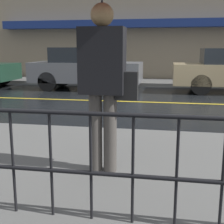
# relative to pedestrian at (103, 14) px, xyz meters

# --- Properties ---
(ground_plane) EXTENTS (80.00, 80.00, 0.00)m
(ground_plane) POSITION_rel_pedestrian_xyz_m (1.28, 5.56, -1.86)
(ground_plane) COLOR black
(sidewalk_near) EXTENTS (28.00, 3.19, 0.14)m
(sidewalk_near) POSITION_rel_pedestrian_xyz_m (1.28, 0.31, -1.79)
(sidewalk_near) COLOR #60605E
(sidewalk_near) RESTS_ON ground_plane
(sidewalk_far) EXTENTS (28.00, 2.07, 0.14)m
(sidewalk_far) POSITION_rel_pedestrian_xyz_m (1.28, 10.26, -1.79)
(sidewalk_far) COLOR #60605E
(sidewalk_far) RESTS_ON ground_plane
(lane_marking) EXTENTS (25.20, 0.12, 0.01)m
(lane_marking) POSITION_rel_pedestrian_xyz_m (1.28, 5.56, -1.86)
(lane_marking) COLOR gold
(lane_marking) RESTS_ON ground_plane
(building_storefront) EXTENTS (28.00, 0.85, 6.85)m
(building_storefront) POSITION_rel_pedestrian_xyz_m (1.28, 11.42, 1.52)
(building_storefront) COLOR gray
(building_storefront) RESTS_ON ground_plane
(pedestrian) EXTENTS (1.03, 1.03, 2.24)m
(pedestrian) POSITION_rel_pedestrian_xyz_m (0.00, 0.00, 0.00)
(pedestrian) COLOR #4C4742
(pedestrian) RESTS_ON sidewalk_near
(car_grey) EXTENTS (4.05, 1.74, 1.55)m
(car_grey) POSITION_rel_pedestrian_xyz_m (-2.37, 8.06, -1.07)
(car_grey) COLOR slate
(car_grey) RESTS_ON ground_plane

